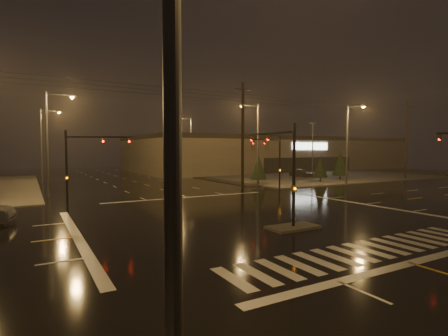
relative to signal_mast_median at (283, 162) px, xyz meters
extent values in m
plane|color=black|center=(0.00, 3.07, -3.75)|extent=(140.00, 140.00, 0.00)
cube|color=#44423D|center=(30.00, 33.07, -3.69)|extent=(36.00, 36.00, 0.12)
cube|color=#44423D|center=(0.00, -0.93, -3.68)|extent=(3.00, 1.60, 0.15)
cube|color=beige|center=(0.00, -5.93, -3.75)|extent=(15.00, 2.60, 0.01)
cube|color=beige|center=(0.00, -7.93, -3.75)|extent=(16.00, 0.50, 0.01)
cube|color=beige|center=(0.00, 14.07, -3.75)|extent=(16.00, 0.50, 0.01)
cube|color=black|center=(35.00, 31.07, -3.71)|extent=(50.00, 24.00, 0.08)
cube|color=brown|center=(35.00, 49.07, -0.25)|extent=(60.00, 28.00, 7.00)
cube|color=black|center=(35.00, 49.07, 3.05)|extent=(60.20, 28.20, 0.80)
cube|color=white|center=(35.00, 34.97, 1.45)|extent=(9.00, 0.20, 1.40)
cube|color=black|center=(35.00, 35.02, -2.15)|extent=(22.00, 0.15, 2.80)
cylinder|color=black|center=(0.00, -0.93, -0.75)|extent=(0.18, 0.18, 6.00)
cylinder|color=black|center=(0.00, 1.32, 1.75)|extent=(0.12, 4.50, 0.12)
imported|color=#594707|center=(0.00, 3.35, 1.70)|extent=(0.16, 0.20, 1.00)
cube|color=#594707|center=(0.00, -0.93, -1.45)|extent=(0.25, 0.18, 0.35)
cylinder|color=black|center=(10.50, 13.57, -0.75)|extent=(0.18, 0.18, 6.00)
cylinder|color=black|center=(8.15, 12.72, 1.75)|extent=(4.74, 1.82, 0.12)
imported|color=#594707|center=(6.04, 11.95, 1.70)|extent=(0.24, 0.22, 1.00)
cube|color=#594707|center=(10.50, 13.57, -1.45)|extent=(0.25, 0.18, 0.35)
cylinder|color=black|center=(-10.50, 13.57, -0.75)|extent=(0.18, 0.18, 6.00)
cylinder|color=black|center=(-8.15, 12.72, 1.75)|extent=(4.74, 1.82, 0.12)
imported|color=#594707|center=(-6.04, 11.95, 1.70)|extent=(0.24, 0.22, 1.00)
cube|color=#594707|center=(-10.50, 13.57, -1.45)|extent=(0.25, 0.18, 0.35)
imported|color=#594707|center=(9.20, -3.86, 1.70)|extent=(0.22, 0.24, 1.00)
cylinder|color=#38383A|center=(-11.50, -11.93, 1.25)|extent=(0.24, 0.24, 10.00)
cylinder|color=#38383A|center=(-11.50, 21.07, 1.25)|extent=(0.24, 0.24, 10.00)
cylinder|color=#38383A|center=(-10.30, 21.07, 6.05)|extent=(2.40, 0.14, 0.14)
cube|color=#38383A|center=(-9.20, 21.07, 6.00)|extent=(0.70, 0.30, 0.18)
sphere|color=#FF9C2D|center=(-9.20, 21.07, 5.87)|extent=(0.32, 0.32, 0.32)
cylinder|color=#38383A|center=(-11.50, 37.07, 1.25)|extent=(0.24, 0.24, 10.00)
cylinder|color=#38383A|center=(-10.30, 37.07, 6.05)|extent=(2.40, 0.14, 0.14)
cube|color=#38383A|center=(-9.20, 37.07, 6.00)|extent=(0.70, 0.30, 0.18)
sphere|color=#FF9C2D|center=(-9.20, 37.07, 5.87)|extent=(0.32, 0.32, 0.32)
cylinder|color=#38383A|center=(11.50, 19.07, 1.25)|extent=(0.24, 0.24, 10.00)
cylinder|color=#38383A|center=(10.30, 19.07, 6.05)|extent=(2.40, 0.14, 0.14)
cube|color=#38383A|center=(9.20, 19.07, 6.00)|extent=(0.70, 0.30, 0.18)
sphere|color=#FF9C2D|center=(9.20, 19.07, 5.87)|extent=(0.32, 0.32, 0.32)
cylinder|color=#38383A|center=(11.50, 39.07, 1.25)|extent=(0.24, 0.24, 10.00)
cylinder|color=#38383A|center=(10.30, 39.07, 6.05)|extent=(2.40, 0.14, 0.14)
cube|color=#38383A|center=(9.20, 39.07, 6.00)|extent=(0.70, 0.30, 0.18)
sphere|color=#FF9C2D|center=(9.20, 39.07, 5.87)|extent=(0.32, 0.32, 0.32)
cylinder|color=#38383A|center=(22.00, 14.57, 1.25)|extent=(0.24, 0.24, 10.00)
cylinder|color=#38383A|center=(22.00, 13.37, 6.05)|extent=(0.14, 2.40, 0.14)
cube|color=#38383A|center=(22.00, 12.27, 6.00)|extent=(0.30, 0.70, 0.18)
sphere|color=#FF9C2D|center=(22.00, 12.27, 5.87)|extent=(0.32, 0.32, 0.32)
cylinder|color=black|center=(8.00, 17.07, 2.25)|extent=(0.32, 0.32, 12.00)
cube|color=black|center=(8.00, 17.07, 7.45)|extent=(2.20, 0.12, 0.12)
cylinder|color=black|center=(38.00, 17.07, 2.25)|extent=(0.32, 0.32, 12.00)
cube|color=black|center=(38.00, 17.07, 7.45)|extent=(2.20, 0.12, 0.12)
cylinder|color=black|center=(12.62, 20.50, -3.40)|extent=(0.18, 0.18, 0.70)
cone|color=black|center=(12.62, 20.50, -1.45)|extent=(2.05, 2.05, 3.20)
cylinder|color=black|center=(21.80, 18.93, -3.40)|extent=(0.18, 0.18, 0.70)
cone|color=black|center=(21.80, 18.93, -1.52)|extent=(1.96, 1.96, 3.07)
cylinder|color=black|center=(27.23, 20.35, -3.40)|extent=(0.18, 0.18, 0.70)
cone|color=black|center=(27.23, 20.35, -1.22)|extent=(2.34, 2.34, 3.65)
imported|color=black|center=(25.39, 26.75, -3.01)|extent=(1.92, 4.40, 1.48)
camera|label=1|loc=(-13.13, -16.16, 0.74)|focal=28.00mm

